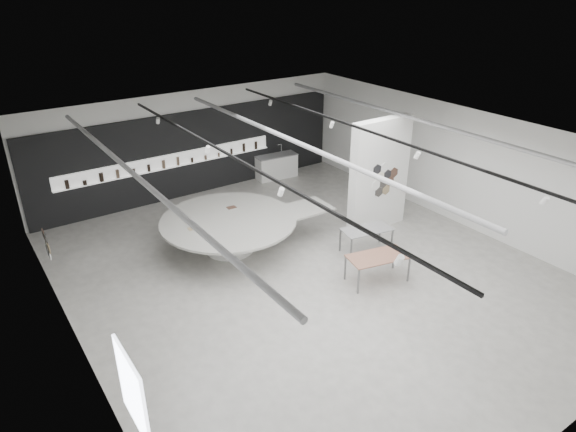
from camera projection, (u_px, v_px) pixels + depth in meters
room at (306, 206)px, 13.29m from camera, size 12.02×14.02×3.82m
back_wall_display at (193, 154)px, 18.67m from camera, size 11.80×0.27×3.10m
partition_column at (379, 175)px, 15.99m from camera, size 2.20×0.38×3.60m
display_island at (232, 229)px, 15.16m from camera, size 5.17×4.12×1.03m
sample_table_wood at (378, 258)px, 13.59m from camera, size 1.75×1.13×0.76m
sample_table_stone at (367, 231)px, 15.02m from camera, size 1.58×1.00×0.75m
kitchen_counter at (277, 166)px, 20.54m from camera, size 1.73×0.81×1.32m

